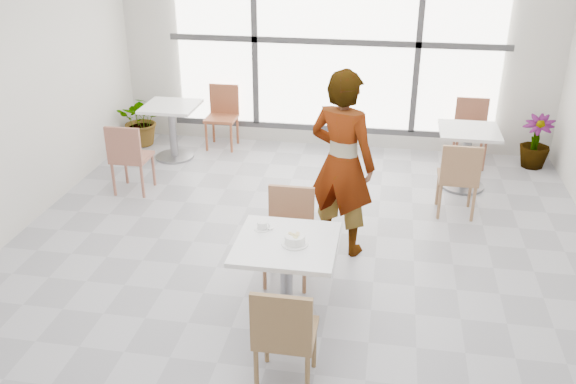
% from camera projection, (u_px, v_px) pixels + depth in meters
% --- Properties ---
extents(floor, '(7.00, 7.00, 0.00)m').
position_uv_depth(floor, '(293.00, 274.00, 5.76)').
color(floor, '#9E9EA5').
rests_on(floor, ground).
extents(wall_back, '(6.00, 0.00, 6.00)m').
position_uv_depth(wall_back, '(336.00, 41.00, 8.25)').
color(wall_back, silver).
rests_on(wall_back, ground).
extents(window, '(4.60, 0.07, 2.52)m').
position_uv_depth(window, '(335.00, 42.00, 8.19)').
color(window, white).
rests_on(window, ground).
extents(main_table, '(0.80, 0.80, 0.75)m').
position_uv_depth(main_table, '(286.00, 266.00, 4.92)').
color(main_table, white).
rests_on(main_table, ground).
extents(chair_near, '(0.42, 0.42, 0.87)m').
position_uv_depth(chair_near, '(284.00, 332.00, 4.20)').
color(chair_near, olive).
rests_on(chair_near, ground).
extents(chair_far, '(0.42, 0.42, 0.87)m').
position_uv_depth(chair_far, '(289.00, 228.00, 5.54)').
color(chair_far, '#A06A48').
rests_on(chair_far, ground).
extents(oatmeal_bowl, '(0.21, 0.21, 0.10)m').
position_uv_depth(oatmeal_bowl, '(295.00, 240.00, 4.76)').
color(oatmeal_bowl, white).
rests_on(oatmeal_bowl, main_table).
extents(coffee_cup, '(0.16, 0.13, 0.07)m').
position_uv_depth(coffee_cup, '(262.00, 226.00, 4.99)').
color(coffee_cup, white).
rests_on(coffee_cup, main_table).
extents(person, '(0.79, 0.67, 1.84)m').
position_uv_depth(person, '(342.00, 164.00, 5.83)').
color(person, black).
rests_on(person, ground).
extents(bg_table_left, '(0.70, 0.70, 0.75)m').
position_uv_depth(bg_table_left, '(172.00, 124.00, 8.23)').
color(bg_table_left, white).
rests_on(bg_table_left, ground).
extents(bg_table_right, '(0.70, 0.70, 0.75)m').
position_uv_depth(bg_table_right, '(467.00, 150.00, 7.35)').
color(bg_table_right, silver).
rests_on(bg_table_right, ground).
extents(bg_chair_left_near, '(0.42, 0.42, 0.87)m').
position_uv_depth(bg_chair_left_near, '(128.00, 154.00, 7.18)').
color(bg_chair_left_near, '#9D604E').
rests_on(bg_chair_left_near, ground).
extents(bg_chair_left_far, '(0.42, 0.42, 0.87)m').
position_uv_depth(bg_chair_left_far, '(223.00, 112.00, 8.66)').
color(bg_chair_left_far, '#9D5334').
rests_on(bg_chair_left_far, ground).
extents(bg_chair_right_near, '(0.42, 0.42, 0.87)m').
position_uv_depth(bg_chair_right_near, '(459.00, 175.00, 6.64)').
color(bg_chair_right_near, '#9A6F4B').
rests_on(bg_chair_right_near, ground).
extents(bg_chair_right_far, '(0.42, 0.42, 0.87)m').
position_uv_depth(bg_chair_right_far, '(471.00, 127.00, 8.06)').
color(bg_chair_right_far, '#92553C').
rests_on(bg_chair_right_far, ground).
extents(plant_left, '(0.84, 0.79, 0.75)m').
position_uv_depth(plant_left, '(142.00, 119.00, 8.76)').
color(plant_left, '#4E824A').
rests_on(plant_left, ground).
extents(plant_right, '(0.52, 0.52, 0.71)m').
position_uv_depth(plant_right, '(536.00, 142.00, 7.99)').
color(plant_right, '#648E4C').
rests_on(plant_right, ground).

